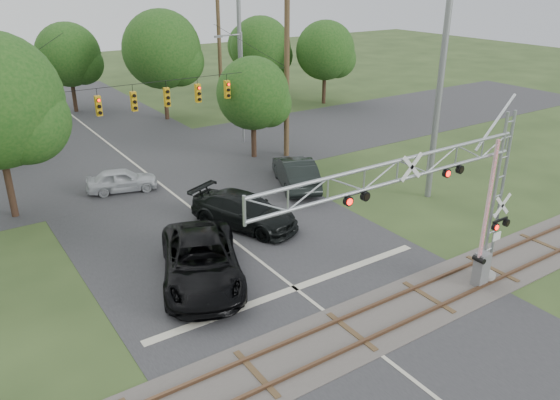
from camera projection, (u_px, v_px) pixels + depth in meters
ground at (391, 363)px, 18.04m from camera, size 160.00×160.00×0.00m
road_main at (240, 246)px, 25.69m from camera, size 14.00×90.00×0.02m
road_cross at (135, 165)px, 36.41m from camera, size 90.00×12.00×0.02m
railroad_track at (351, 332)px, 19.55m from camera, size 90.00×3.20×0.17m
crossing_gantry at (441, 198)px, 19.36m from camera, size 12.02×0.92×7.19m
traffic_signal_span at (164, 89)px, 31.60m from camera, size 19.34×0.36×11.50m
pickup_black at (201, 261)px, 22.44m from camera, size 5.43×7.45×1.88m
car_dark at (244, 211)px, 27.41m from camera, size 4.48×6.23×1.67m
sedan_silver at (122, 180)px, 31.86m from camera, size 4.31×2.62×1.37m
suv_dark at (296, 172)px, 32.45m from camera, size 3.84×5.76×1.80m
streetlight at (240, 83)px, 39.33m from camera, size 2.14×0.22×8.03m
utility_poles at (183, 70)px, 33.76m from camera, size 25.57×25.69×14.49m
treeline at (56, 67)px, 39.26m from camera, size 48.50×27.99×9.79m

